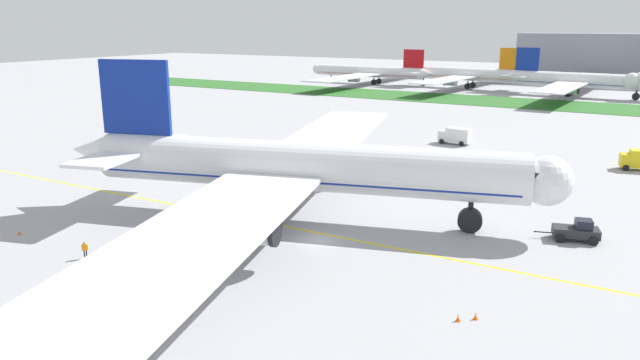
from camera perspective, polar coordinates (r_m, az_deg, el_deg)
ground_plane at (r=60.57m, az=-0.40°, el=-5.86°), size 600.00×600.00×0.00m
apron_taxi_line at (r=62.33m, az=0.61°, el=-5.25°), size 280.00×0.36×0.01m
grass_median_strip at (r=174.80m, az=20.43°, el=6.81°), size 320.00×24.00×0.10m
airliner_foreground at (r=66.13m, az=-2.38°, el=1.25°), size 56.07×91.32×17.37m
pushback_tug at (r=65.73m, az=23.41°, el=-4.49°), size 6.30×3.46×2.26m
ground_crew_wingwalker_port at (r=60.00m, az=-21.59°, el=-6.12°), size 0.49×0.46×1.66m
traffic_cone_near_nose at (r=69.81m, az=-26.86°, el=-4.44°), size 0.36×0.36×0.58m
traffic_cone_port_wing at (r=46.22m, az=13.09°, el=-12.72°), size 0.36×0.36×0.58m
traffic_cone_starboard_wing at (r=46.79m, az=14.69°, el=-12.47°), size 0.36×0.36×0.58m
service_truck_baggage_loader at (r=101.27m, az=28.29°, el=1.75°), size 5.54×3.42×3.06m
service_truck_fuel_bowser at (r=111.60m, az=12.83°, el=4.19°), size 5.86×2.91×2.99m
parked_airliner_far_left at (r=222.13m, az=4.88°, el=10.27°), size 48.91×79.75×12.74m
parked_airliner_far_centre at (r=211.66m, az=13.68°, el=9.80°), size 45.45×73.05×13.87m
parked_airliner_far_right at (r=197.73m, az=23.57°, el=8.73°), size 47.08×75.53×14.25m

